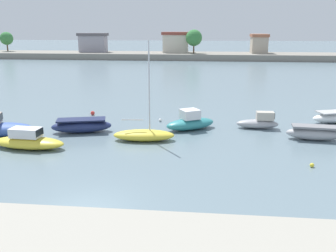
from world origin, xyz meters
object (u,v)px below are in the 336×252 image
object	(u,v)px
moored_boat_6	(259,122)
moored_boat_2	(28,141)
moored_boat_4	(144,135)
mooring_buoy_1	(312,165)
mooring_buoy_4	(160,120)
moored_boat_5	(190,122)
mooring_buoy_3	(93,113)
moored_boat_7	(314,133)
moored_boat_3	(82,126)

from	to	relation	value
moored_boat_6	moored_boat_2	bearing A→B (deg)	-158.18
moored_boat_4	mooring_buoy_1	xyz separation A→B (m)	(10.85, -4.24, -0.30)
moored_boat_2	mooring_buoy_1	size ratio (longest dim) A/B	20.12
mooring_buoy_4	moored_boat_5	bearing A→B (deg)	-39.00
mooring_buoy_3	moored_boat_7	bearing A→B (deg)	-17.73
moored_boat_6	mooring_buoy_4	xyz separation A→B (m)	(-8.32, 1.31, -0.37)
mooring_buoy_3	moored_boat_6	bearing A→B (deg)	-11.87
moored_boat_3	mooring_buoy_4	bearing A→B (deg)	20.25
mooring_buoy_4	moored_boat_7	bearing A→B (deg)	-18.97
moored_boat_2	mooring_buoy_3	world-z (taller)	moored_boat_2
moored_boat_5	moored_boat_6	bearing A→B (deg)	-21.47
moored_boat_4	mooring_buoy_4	world-z (taller)	moored_boat_4
moored_boat_5	mooring_buoy_4	world-z (taller)	moored_boat_5
moored_boat_3	moored_boat_6	bearing A→B (deg)	-3.55
moored_boat_3	mooring_buoy_4	distance (m)	6.98
moored_boat_3	mooring_buoy_1	size ratio (longest dim) A/B	18.99
moored_boat_7	mooring_buoy_3	xyz separation A→B (m)	(-18.61, 5.95, -0.32)
moored_boat_2	moored_boat_6	bearing A→B (deg)	26.39
mooring_buoy_1	mooring_buoy_3	bearing A→B (deg)	145.59
mooring_buoy_3	mooring_buoy_4	size ratio (longest dim) A/B	1.40
moored_boat_3	mooring_buoy_3	world-z (taller)	moored_boat_3
moored_boat_6	mooring_buoy_3	xyz separation A→B (m)	(-14.98, 3.15, -0.31)
moored_boat_5	mooring_buoy_4	bearing A→B (deg)	110.24
mooring_buoy_1	mooring_buoy_4	world-z (taller)	mooring_buoy_4
moored_boat_3	mooring_buoy_4	world-z (taller)	moored_boat_3
moored_boat_6	mooring_buoy_4	size ratio (longest dim) A/B	12.31
moored_boat_2	mooring_buoy_3	distance (m)	10.11
moored_boat_2	mooring_buoy_1	world-z (taller)	moored_boat_2
moored_boat_7	mooring_buoy_4	bearing A→B (deg)	166.83
moored_boat_6	mooring_buoy_1	size ratio (longest dim) A/B	13.26
moored_boat_4	moored_boat_7	size ratio (longest dim) A/B	1.75
mooring_buoy_4	moored_boat_3	bearing A→B (deg)	-145.61
moored_boat_5	mooring_buoy_1	distance (m)	10.75
moored_boat_3	moored_boat_6	distance (m)	14.32
moored_boat_7	mooring_buoy_1	size ratio (longest dim) A/B	15.90
moored_boat_2	mooring_buoy_3	bearing A→B (deg)	85.54
mooring_buoy_1	moored_boat_5	bearing A→B (deg)	135.07
moored_boat_2	mooring_buoy_4	world-z (taller)	moored_boat_2
mooring_buoy_3	mooring_buoy_4	bearing A→B (deg)	-15.48
moored_boat_4	mooring_buoy_1	distance (m)	11.65
moored_boat_5	moored_boat_6	distance (m)	5.66
moored_boat_6	moored_boat_7	xyz separation A→B (m)	(3.63, -2.80, 0.00)
mooring_buoy_3	mooring_buoy_4	distance (m)	6.91
moored_boat_7	mooring_buoy_4	size ratio (longest dim) A/B	14.76
mooring_buoy_1	moored_boat_2	bearing A→B (deg)	174.91
moored_boat_3	mooring_buoy_4	xyz separation A→B (m)	(5.76, 3.94, -0.38)
moored_boat_4	moored_boat_7	bearing A→B (deg)	2.31
moored_boat_3	mooring_buoy_1	distance (m)	17.14
moored_boat_2	moored_boat_4	xyz separation A→B (m)	(7.59, 2.60, -0.08)
moored_boat_4	moored_boat_6	world-z (taller)	moored_boat_4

